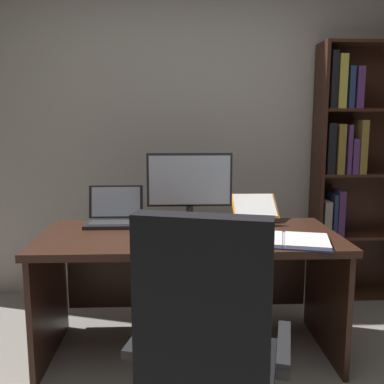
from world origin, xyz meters
TOP-DOWN VIEW (x-y plane):
  - wall_back at (0.00, 1.98)m, footprint 4.63×0.12m
  - desk at (-0.04, 1.03)m, footprint 1.70×0.76m
  - bookshelf at (1.25, 1.78)m, footprint 0.77×0.27m
  - office_chair at (-0.00, 0.04)m, footprint 0.69×0.60m
  - monitor at (-0.03, 1.21)m, footprint 0.53×0.16m
  - laptop at (-0.50, 1.21)m, footprint 0.34×0.27m
  - keyboard at (-0.03, 0.80)m, footprint 0.42×0.15m
  - computer_mouse at (-0.33, 0.80)m, footprint 0.06×0.10m
  - reading_stand_with_book at (0.40, 1.26)m, footprint 0.29×0.26m
  - open_binder at (0.46, 0.75)m, footprint 0.54×0.42m
  - notepad at (0.18, 0.95)m, footprint 0.18×0.23m
  - pen at (0.20, 0.95)m, footprint 0.14×0.02m

SIDE VIEW (x-z plane):
  - office_chair at x=0.00m, z-range -0.08..0.97m
  - desk at x=-0.04m, z-range 0.17..0.90m
  - notepad at x=0.18m, z-range 0.73..0.74m
  - open_binder at x=0.46m, z-range 0.73..0.75m
  - keyboard at x=-0.03m, z-range 0.73..0.75m
  - pen at x=0.20m, z-range 0.74..0.75m
  - computer_mouse at x=-0.33m, z-range 0.73..0.77m
  - laptop at x=-0.50m, z-range 0.67..0.90m
  - reading_stand_with_book at x=0.40m, z-range 0.73..0.89m
  - monitor at x=-0.03m, z-range 0.74..1.18m
  - bookshelf at x=1.25m, z-range 0.00..1.94m
  - wall_back at x=0.00m, z-range 0.00..2.83m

